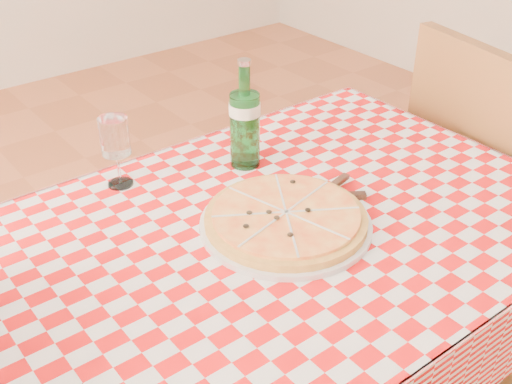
% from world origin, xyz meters
% --- Properties ---
extents(dining_table, '(1.20, 0.80, 0.75)m').
position_xyz_m(dining_table, '(0.00, 0.00, 0.66)').
color(dining_table, brown).
rests_on(dining_table, ground).
extents(tablecloth, '(1.30, 0.90, 0.01)m').
position_xyz_m(tablecloth, '(0.00, 0.00, 0.75)').
color(tablecloth, '#B50B0C').
rests_on(tablecloth, dining_table).
extents(chair_near, '(0.52, 0.52, 0.98)m').
position_xyz_m(chair_near, '(0.85, 0.05, 0.56)').
color(chair_near, brown).
rests_on(chair_near, ground).
extents(pizza_plate, '(0.44, 0.44, 0.05)m').
position_xyz_m(pizza_plate, '(0.00, -0.01, 0.78)').
color(pizza_plate, '#C38B41').
rests_on(pizza_plate, tablecloth).
extents(water_bottle, '(0.08, 0.08, 0.27)m').
position_xyz_m(water_bottle, '(0.10, 0.26, 0.89)').
color(water_bottle, '#186225').
rests_on(water_bottle, tablecloth).
extents(wine_glass, '(0.08, 0.08, 0.17)m').
position_xyz_m(wine_glass, '(-0.19, 0.36, 0.84)').
color(wine_glass, silver).
rests_on(wine_glass, tablecloth).
extents(cutlery, '(0.26, 0.23, 0.03)m').
position_xyz_m(cutlery, '(0.14, 0.02, 0.77)').
color(cutlery, silver).
rests_on(cutlery, tablecloth).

